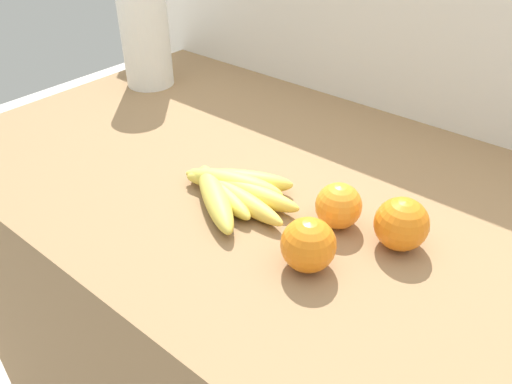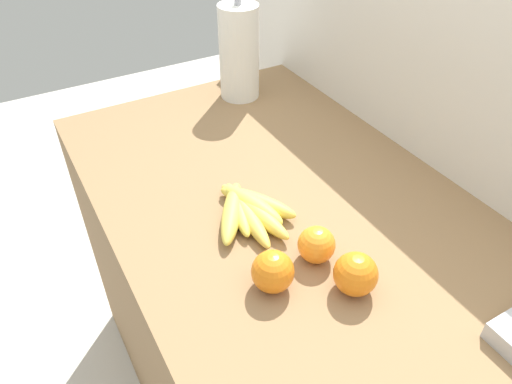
{
  "view_description": "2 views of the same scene",
  "coord_description": "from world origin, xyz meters",
  "px_view_note": "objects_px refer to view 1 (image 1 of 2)",
  "views": [
    {
      "loc": [
        0.12,
        -0.59,
        1.34
      ],
      "look_at": [
        -0.29,
        -0.1,
        0.9
      ],
      "focal_mm": 35.45,
      "sensor_mm": 36.0,
      "label": 1
    },
    {
      "loc": [
        0.31,
        -0.45,
        1.53
      ],
      "look_at": [
        -0.34,
        -0.08,
        0.92
      ],
      "focal_mm": 33.5,
      "sensor_mm": 36.0,
      "label": 2
    }
  ],
  "objects_px": {
    "orange_back_right": "(308,245)",
    "paper_towel_roll": "(144,29)",
    "orange_back_left": "(339,206)",
    "orange_front": "(401,224)",
    "banana_bunch": "(231,190)"
  },
  "relations": [
    {
      "from": "paper_towel_roll",
      "to": "orange_front",
      "type": "bearing_deg",
      "value": -13.01
    },
    {
      "from": "orange_back_left",
      "to": "orange_back_right",
      "type": "relative_size",
      "value": 0.93
    },
    {
      "from": "orange_front",
      "to": "orange_back_right",
      "type": "height_order",
      "value": "orange_front"
    },
    {
      "from": "orange_front",
      "to": "orange_back_left",
      "type": "bearing_deg",
      "value": -171.02
    },
    {
      "from": "banana_bunch",
      "to": "paper_towel_roll",
      "type": "xyz_separation_m",
      "value": [
        -0.48,
        0.24,
        0.11
      ]
    },
    {
      "from": "orange_front",
      "to": "orange_back_right",
      "type": "xyz_separation_m",
      "value": [
        -0.08,
        -0.12,
        -0.0
      ]
    },
    {
      "from": "banana_bunch",
      "to": "orange_back_right",
      "type": "relative_size",
      "value": 2.86
    },
    {
      "from": "orange_back_left",
      "to": "orange_back_right",
      "type": "xyz_separation_m",
      "value": [
        0.02,
        -0.11,
        0.0
      ]
    },
    {
      "from": "orange_back_right",
      "to": "paper_towel_roll",
      "type": "height_order",
      "value": "paper_towel_roll"
    },
    {
      "from": "orange_back_left",
      "to": "orange_front",
      "type": "bearing_deg",
      "value": 8.98
    },
    {
      "from": "orange_back_left",
      "to": "banana_bunch",
      "type": "bearing_deg",
      "value": -162.41
    },
    {
      "from": "paper_towel_roll",
      "to": "banana_bunch",
      "type": "bearing_deg",
      "value": -26.52
    },
    {
      "from": "orange_front",
      "to": "paper_towel_roll",
      "type": "relative_size",
      "value": 0.27
    },
    {
      "from": "banana_bunch",
      "to": "orange_front",
      "type": "relative_size",
      "value": 2.8
    },
    {
      "from": "orange_back_left",
      "to": "orange_back_right",
      "type": "bearing_deg",
      "value": -80.16
    }
  ]
}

